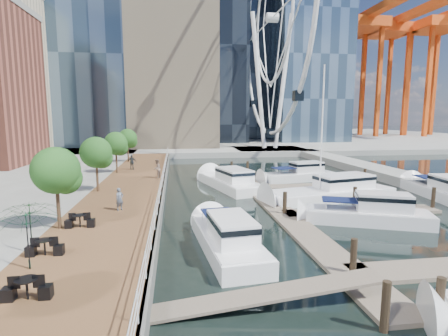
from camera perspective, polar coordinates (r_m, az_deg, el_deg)
name	(u,v)px	position (r m, az deg, el deg)	size (l,w,h in m)	color
ground	(276,263)	(18.24, 8.49, -15.02)	(520.00, 520.00, 0.00)	black
boardwalk	(129,194)	(32.02, -15.26, -4.07)	(6.00, 60.00, 1.00)	brown
seawall	(163,193)	(31.77, -9.87, -3.99)	(0.25, 60.00, 1.00)	#595954
land_far	(189,137)	(118.33, -5.66, 5.01)	(200.00, 114.00, 1.00)	gray
breakwater	(396,177)	(44.30, 26.29, -1.26)	(4.00, 60.00, 1.00)	gray
pier	(270,151)	(70.93, 7.47, 2.81)	(14.00, 12.00, 1.00)	gray
railing	(162,181)	(31.57, -10.10, -2.18)	(0.10, 60.00, 1.05)	white
floating_docks	(336,201)	(29.78, 17.86, -5.11)	(16.00, 34.00, 2.60)	#6D6051
ferris_wheel	(272,18)	(73.05, 7.87, 23.07)	(5.80, 45.60, 47.80)	white
port_cranes	(391,79)	(133.81, 25.56, 12.99)	(40.00, 52.00, 38.00)	#D84C14
street_trees	(96,153)	(30.87, -20.18, 2.39)	(2.60, 42.60, 4.60)	#3F2B1C
cafe_tables	(37,265)	(16.17, -28.20, -13.84)	(2.50, 13.70, 0.74)	black
yacht_foreground	(367,223)	(26.07, 22.27, -8.35)	(2.39, 8.91, 2.15)	silver
pedestrian_near	(120,199)	(24.48, -16.68, -4.89)	(0.55, 0.36, 1.52)	slate
pedestrian_mid	(157,169)	(36.33, -10.89, -0.11)	(0.95, 0.74, 1.95)	#856A5B
pedestrian_far	(132,162)	(42.94, -14.78, 0.95)	(1.06, 0.44, 1.81)	#2F363B
moored_yachts	(328,202)	(31.22, 16.63, -5.38)	(24.80, 36.06, 11.50)	white
cafe_seating	(5,252)	(15.73, -32.18, -11.54)	(3.76, 10.37, 2.44)	#0E340F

